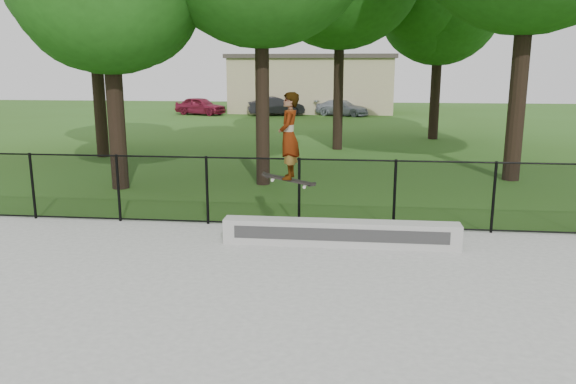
{
  "coord_description": "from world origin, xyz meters",
  "views": [
    {
      "loc": [
        1.06,
        -5.67,
        3.43
      ],
      "look_at": [
        -0.05,
        4.2,
        1.2
      ],
      "focal_mm": 35.0,
      "sensor_mm": 36.0,
      "label": 1
    }
  ],
  "objects_px": {
    "car_b": "(276,106)",
    "grind_ledge": "(340,233)",
    "skater_airborne": "(289,138)",
    "car_c": "(342,108)",
    "car_a": "(200,106)"
  },
  "relations": [
    {
      "from": "car_b",
      "to": "grind_ledge",
      "type": "bearing_deg",
      "value": 176.01
    },
    {
      "from": "grind_ledge",
      "to": "car_b",
      "type": "xyz_separation_m",
      "value": [
        -5.19,
        29.62,
        0.35
      ]
    },
    {
      "from": "grind_ledge",
      "to": "car_b",
      "type": "relative_size",
      "value": 1.25
    },
    {
      "from": "grind_ledge",
      "to": "skater_airborne",
      "type": "height_order",
      "value": "skater_airborne"
    },
    {
      "from": "car_b",
      "to": "car_c",
      "type": "distance_m",
      "value": 4.69
    },
    {
      "from": "grind_ledge",
      "to": "car_a",
      "type": "height_order",
      "value": "car_a"
    },
    {
      "from": "car_c",
      "to": "grind_ledge",
      "type": "bearing_deg",
      "value": -156.16
    },
    {
      "from": "grind_ledge",
      "to": "car_c",
      "type": "relative_size",
      "value": 1.28
    },
    {
      "from": "car_a",
      "to": "car_c",
      "type": "relative_size",
      "value": 1.06
    },
    {
      "from": "car_b",
      "to": "car_c",
      "type": "relative_size",
      "value": 1.03
    },
    {
      "from": "car_b",
      "to": "skater_airborne",
      "type": "xyz_separation_m",
      "value": [
        4.21,
        -29.7,
        1.48
      ]
    },
    {
      "from": "grind_ledge",
      "to": "skater_airborne",
      "type": "bearing_deg",
      "value": -175.57
    },
    {
      "from": "grind_ledge",
      "to": "car_a",
      "type": "xyz_separation_m",
      "value": [
        -10.7,
        29.51,
        0.34
      ]
    },
    {
      "from": "car_c",
      "to": "car_b",
      "type": "bearing_deg",
      "value": 116.34
    },
    {
      "from": "car_b",
      "to": "skater_airborne",
      "type": "relative_size",
      "value": 2.03
    }
  ]
}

